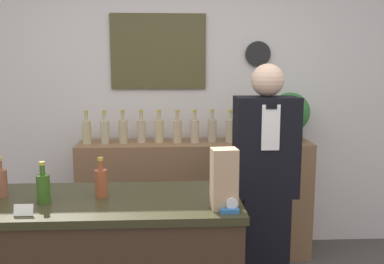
{
  "coord_description": "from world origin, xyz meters",
  "views": [
    {
      "loc": [
        -0.07,
        -1.77,
        1.65
      ],
      "look_at": [
        0.09,
        1.09,
        1.19
      ],
      "focal_mm": 40.0,
      "sensor_mm": 36.0,
      "label": 1
    }
  ],
  "objects_px": {
    "tape_dispenser": "(230,208)",
    "shopkeeper": "(265,186)",
    "potted_plant": "(290,114)",
    "paper_bag": "(224,179)"
  },
  "relations": [
    {
      "from": "tape_dispenser",
      "to": "shopkeeper",
      "type": "bearing_deg",
      "value": 66.47
    },
    {
      "from": "shopkeeper",
      "to": "paper_bag",
      "type": "height_order",
      "value": "shopkeeper"
    },
    {
      "from": "shopkeeper",
      "to": "tape_dispenser",
      "type": "height_order",
      "value": "shopkeeper"
    },
    {
      "from": "potted_plant",
      "to": "tape_dispenser",
      "type": "relative_size",
      "value": 4.57
    },
    {
      "from": "shopkeeper",
      "to": "potted_plant",
      "type": "relative_size",
      "value": 4.0
    },
    {
      "from": "potted_plant",
      "to": "paper_bag",
      "type": "bearing_deg",
      "value": -116.28
    },
    {
      "from": "potted_plant",
      "to": "tape_dispenser",
      "type": "distance_m",
      "value": 1.77
    },
    {
      "from": "shopkeeper",
      "to": "paper_bag",
      "type": "distance_m",
      "value": 0.88
    },
    {
      "from": "shopkeeper",
      "to": "potted_plant",
      "type": "xyz_separation_m",
      "value": [
        0.38,
        0.78,
        0.4
      ]
    },
    {
      "from": "shopkeeper",
      "to": "tape_dispenser",
      "type": "distance_m",
      "value": 0.89
    }
  ]
}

